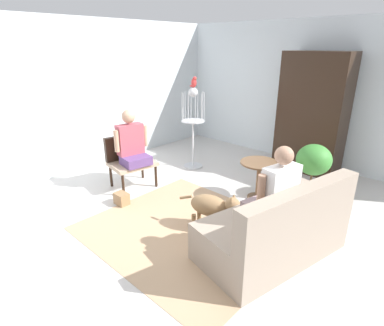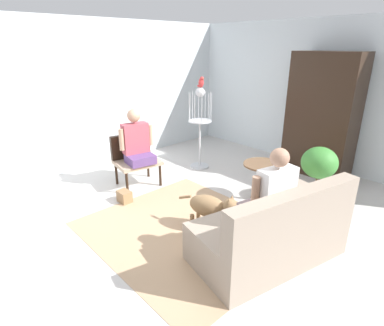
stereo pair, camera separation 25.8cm
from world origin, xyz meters
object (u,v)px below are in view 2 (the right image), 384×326
Objects in this scene: person_on_armchair at (137,141)px; potted_plant at (319,168)px; person_on_couch at (272,194)px; dog at (211,207)px; parrot at (201,82)px; round_end_table at (262,175)px; bird_cage_stand at (200,125)px; handbag at (124,197)px; couch at (273,233)px; armoire_cabinet at (322,116)px; armchair at (134,155)px.

potted_plant is (2.30, 1.61, -0.23)m from person_on_armchair.
dog is at bearing -174.99° from person_on_couch.
parrot reaches higher than person_on_armchair.
parrot is (-2.45, 1.37, 0.84)m from person_on_couch.
bird_cage_stand reaches higher than round_end_table.
dog is 3.68× the size of handbag.
bird_cage_stand is at bearing 86.18° from person_on_armchair.
handbag is (0.35, -0.50, -0.69)m from person_on_armchair.
parrot is 0.22× the size of potted_plant.
couch is 3.12m from parrot.
handbag is at bearing -113.12° from armoire_cabinet.
dog is 1.80m from potted_plant.
armoire_cabinet is at bearing 107.84° from couch.
parrot is at bearing 85.34° from person_on_armchair.
potted_plant is (2.21, 0.27, -0.28)m from bird_cage_stand.
couch is at bearing 14.09° from person_on_couch.
armoire_cabinet is (1.73, 2.73, 0.29)m from person_on_armchair.
dog is 0.92× the size of potted_plant.
handbag is (-1.95, -2.11, -0.46)m from potted_plant.
round_end_table is 1.81m from armoire_cabinet.
armchair reaches higher than round_end_table.
couch is 0.84× the size of armoire_cabinet.
round_end_table reaches higher than handbag.
person_on_couch is at bearing -51.90° from round_end_table.
person_on_couch is 0.40× the size of armoire_cabinet.
person_on_couch is at bearing 12.20° from handbag.
armoire_cabinet is (-0.83, 2.76, 0.29)m from person_on_couch.
bird_cage_stand is at bearing 98.10° from handbag.
armoire_cabinet reaches higher than person_on_couch.
bird_cage_stand is at bearing 151.06° from person_on_couch.
person_on_couch is 2.36m from handbag.
armchair is 2.71m from person_on_couch.
armoire_cabinet is at bearing 66.88° from handbag.
couch is 2.65m from person_on_armchair.
bird_cage_stand is (-1.67, 1.44, 0.50)m from dog.
round_end_table is at bearing 48.48° from handbag.
potted_plant is at bearing 33.08° from armchair.
armoire_cabinet is (1.62, 1.39, -0.54)m from parrot.
parrot is at bearing 169.57° from round_end_table.
person_on_armchair reaches higher than round_end_table.
armoire_cabinet is at bearing 116.79° from potted_plant.
potted_plant is at bearing 7.02° from parrot.
dog is (-0.80, -0.07, -0.44)m from person_on_couch.
handbag is at bearing -55.03° from person_on_armchair.
handbag is (-2.21, -0.48, -0.68)m from person_on_couch.
dog is 1.48m from handbag.
armoire_cabinet is (-0.88, 2.74, 0.74)m from couch.
parrot is 2.21m from armoire_cabinet.
bird_cage_stand is (0.23, 1.32, 0.33)m from armchair.
dog is at bearing -88.15° from round_end_table.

